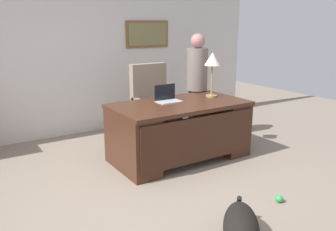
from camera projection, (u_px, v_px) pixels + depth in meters
ground_plane at (158, 190)px, 3.98m from camera, size 12.00×12.00×0.00m
back_wall at (75, 52)px, 5.76m from camera, size 7.00×0.16×2.70m
desk at (181, 129)px, 4.80m from camera, size 1.80×0.97×0.78m
armchair at (154, 107)px, 5.60m from camera, size 0.60×0.59×1.19m
person_standing at (197, 86)px, 5.55m from camera, size 0.32×0.32×1.65m
dog_lying at (241, 230)px, 2.95m from camera, size 0.71×0.77×0.30m
laptop at (167, 97)px, 4.80m from camera, size 0.32×0.22×0.23m
desk_lamp at (212, 62)px, 5.00m from camera, size 0.22×0.22×0.63m
dog_toy_ball at (279, 199)px, 3.71m from camera, size 0.08×0.08×0.08m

